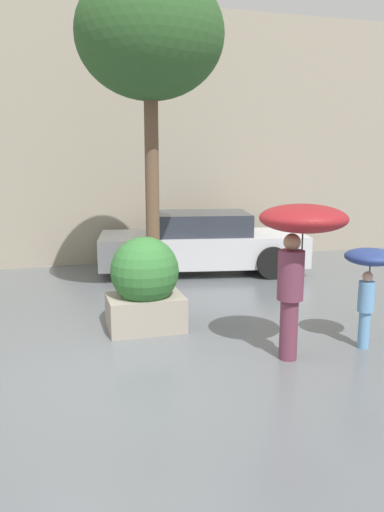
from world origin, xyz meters
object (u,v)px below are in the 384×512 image
Objects in this scene: person_adult at (300,235)px; parked_car_near at (202,244)px; street_tree at (150,38)px; planter_box at (145,284)px; person_child at (369,269)px.

person_adult is 0.42× the size of parked_car_near.
parked_car_near is at bearing 54.88° from street_tree.
planter_box is 0.71× the size of person_adult.
person_adult reaches higher than planter_box.
street_tree is at bearing 154.99° from parked_car_near.
person_adult is 1.46× the size of person_child.
person_child is 5.06m from parked_car_near.
person_child is at bearing -48.94° from street_tree.
parked_car_near is 0.87× the size of street_tree.
street_tree reaches higher than parked_car_near.
planter_box is 2.48m from person_adult.
planter_box is at bearing 160.57° from parked_car_near.
street_tree is at bearing 109.00° from person_adult.
person_child is 4.91m from street_tree.
person_adult is at bearing -65.60° from street_tree.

